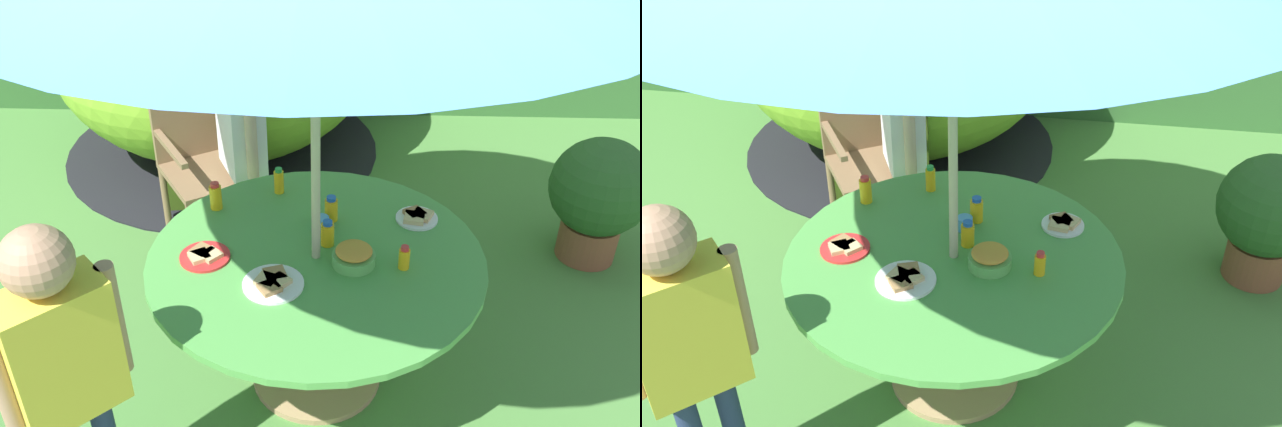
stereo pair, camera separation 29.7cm
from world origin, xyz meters
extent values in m
cube|color=#477A38|center=(0.00, 0.00, -0.01)|extent=(10.00, 10.00, 0.02)
cylinder|color=tan|center=(0.00, 0.00, 0.01)|extent=(0.59, 0.59, 0.03)
cylinder|color=tan|center=(0.00, 0.00, 0.33)|extent=(0.15, 0.15, 0.66)
cylinder|color=#519E47|center=(0.00, 0.00, 0.68)|extent=(1.39, 1.39, 0.03)
cylinder|color=#B7AD8C|center=(0.00, 0.00, 1.09)|extent=(0.04, 0.04, 2.19)
cylinder|color=brown|center=(-0.70, 0.74, 0.23)|extent=(0.04, 0.04, 0.45)
cylinder|color=brown|center=(-0.34, 0.95, 0.23)|extent=(0.04, 0.04, 0.45)
cylinder|color=brown|center=(-0.92, 1.11, 0.23)|extent=(0.04, 0.04, 0.45)
cylinder|color=brown|center=(-0.57, 1.32, 0.23)|extent=(0.04, 0.04, 0.45)
cube|color=brown|center=(-0.63, 1.03, 0.47)|extent=(0.64, 0.64, 0.04)
cube|color=brown|center=(-0.74, 1.21, 0.77)|extent=(0.41, 0.27, 0.57)
cube|color=brown|center=(-0.81, 0.92, 0.69)|extent=(0.28, 0.42, 0.03)
cube|color=brown|center=(-0.45, 1.14, 0.69)|extent=(0.28, 0.42, 0.03)
ellipsoid|color=#8CC633|center=(-0.76, 2.19, 0.77)|extent=(2.33, 2.06, 1.55)
cylinder|color=black|center=(-0.76, 2.19, 0.01)|extent=(2.41, 2.41, 0.01)
cube|color=#314511|center=(-0.68, 1.28, 0.43)|extent=(0.60, 0.09, 0.70)
cylinder|color=brown|center=(1.49, 0.99, 0.11)|extent=(0.32, 0.32, 0.23)
sphere|color=#285623|center=(1.49, 0.99, 0.46)|extent=(0.54, 0.54, 0.54)
cylinder|color=brown|center=(-0.46, 1.00, 0.28)|extent=(0.08, 0.08, 0.56)
cylinder|color=brown|center=(-0.40, 0.87, 0.28)|extent=(0.08, 0.08, 0.56)
cube|color=white|center=(-0.43, 0.94, 0.79)|extent=(0.29, 0.37, 0.47)
cylinder|color=#D8B293|center=(-0.50, 1.10, 0.82)|extent=(0.06, 0.06, 0.42)
cylinder|color=#D8B293|center=(-0.35, 0.77, 0.82)|extent=(0.06, 0.06, 0.42)
sphere|color=#D8B293|center=(-0.43, 0.94, 1.13)|extent=(0.21, 0.21, 0.21)
cube|color=yellow|center=(-0.78, -0.73, 0.84)|extent=(0.38, 0.37, 0.50)
cylinder|color=tan|center=(-0.64, -0.60, 0.86)|extent=(0.06, 0.06, 0.45)
sphere|color=tan|center=(-0.78, -0.73, 1.20)|extent=(0.22, 0.22, 0.22)
cylinder|color=#66B259|center=(0.15, -0.04, 0.72)|extent=(0.18, 0.18, 0.05)
ellipsoid|color=gold|center=(0.15, -0.04, 0.76)|extent=(0.15, 0.15, 0.04)
cylinder|color=white|center=(-0.16, -0.19, 0.70)|extent=(0.24, 0.24, 0.01)
cube|color=tan|center=(-0.13, -0.19, 0.71)|extent=(0.10, 0.10, 0.02)
cube|color=#9E7547|center=(-0.15, -0.15, 0.71)|extent=(0.11, 0.11, 0.02)
cube|color=tan|center=(-0.18, -0.19, 0.71)|extent=(0.10, 0.10, 0.02)
cube|color=#9E7547|center=(-0.17, -0.24, 0.71)|extent=(0.11, 0.11, 0.02)
cylinder|color=white|center=(0.43, 0.29, 0.70)|extent=(0.19, 0.19, 0.01)
cube|color=tan|center=(0.46, 0.29, 0.71)|extent=(0.11, 0.11, 0.02)
cube|color=#9E7547|center=(0.43, 0.30, 0.71)|extent=(0.11, 0.11, 0.02)
cube|color=tan|center=(0.42, 0.27, 0.71)|extent=(0.10, 0.10, 0.02)
cylinder|color=red|center=(-0.45, -0.03, 0.70)|extent=(0.21, 0.21, 0.01)
cube|color=tan|center=(-0.43, -0.04, 0.71)|extent=(0.11, 0.11, 0.02)
cube|color=#9E7547|center=(-0.47, -0.01, 0.71)|extent=(0.11, 0.11, 0.02)
cube|color=tan|center=(-0.47, -0.05, 0.71)|extent=(0.11, 0.11, 0.02)
cylinder|color=yellow|center=(0.06, 0.27, 0.74)|extent=(0.06, 0.06, 0.10)
cylinder|color=blue|center=(0.06, 0.27, 0.80)|extent=(0.04, 0.04, 0.02)
cylinder|color=yellow|center=(-0.47, 0.35, 0.75)|extent=(0.05, 0.05, 0.11)
cylinder|color=red|center=(-0.47, 0.35, 0.81)|extent=(0.04, 0.04, 0.02)
cylinder|color=yellow|center=(0.35, -0.06, 0.73)|extent=(0.05, 0.05, 0.09)
cylinder|color=red|center=(0.35, -0.06, 0.79)|extent=(0.03, 0.03, 0.02)
cylinder|color=yellow|center=(0.04, 0.09, 0.74)|extent=(0.06, 0.06, 0.10)
cylinder|color=blue|center=(0.04, 0.09, 0.80)|extent=(0.04, 0.04, 0.02)
cylinder|color=yellow|center=(-0.19, 0.49, 0.75)|extent=(0.05, 0.05, 0.11)
cylinder|color=green|center=(-0.19, 0.49, 0.81)|extent=(0.03, 0.03, 0.02)
cylinder|color=#4C99D8|center=(0.01, 0.20, 0.72)|extent=(0.07, 0.07, 0.06)
camera|label=1|loc=(0.11, -2.33, 2.45)|focal=39.91mm
camera|label=2|loc=(0.40, -2.30, 2.45)|focal=39.91mm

